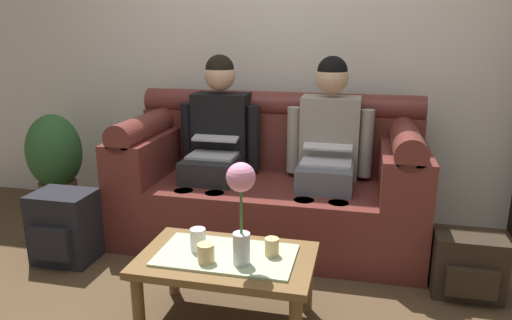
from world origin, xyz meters
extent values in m
cube|color=silver|center=(0.00, 1.70, 1.45)|extent=(6.00, 0.12, 2.90)
cube|color=maroon|center=(0.00, 1.10, 0.21)|extent=(1.96, 0.88, 0.42)
cube|color=maroon|center=(0.00, 1.43, 0.62)|extent=(1.96, 0.22, 0.40)
cylinder|color=maroon|center=(0.00, 1.43, 0.87)|extent=(1.96, 0.18, 0.18)
cube|color=maroon|center=(-0.84, 1.10, 0.56)|extent=(0.28, 0.88, 0.28)
cylinder|color=maroon|center=(-0.84, 1.10, 0.74)|extent=(0.18, 0.88, 0.18)
cube|color=maroon|center=(0.84, 1.10, 0.56)|extent=(0.28, 0.88, 0.28)
cylinder|color=maroon|center=(0.84, 1.10, 0.74)|extent=(0.18, 0.88, 0.18)
cube|color=#232326|center=(-0.37, 1.04, 0.49)|extent=(0.34, 0.40, 0.15)
cylinder|color=#232326|center=(-0.47, 0.78, 0.21)|extent=(0.12, 0.12, 0.42)
cylinder|color=#232326|center=(-0.27, 0.78, 0.21)|extent=(0.12, 0.12, 0.42)
cube|color=black|center=(-0.37, 1.28, 0.69)|extent=(0.38, 0.22, 0.54)
cylinder|color=black|center=(-0.61, 1.24, 0.67)|extent=(0.09, 0.09, 0.44)
cylinder|color=black|center=(-0.14, 1.24, 0.67)|extent=(0.09, 0.09, 0.44)
sphere|color=tan|center=(-0.37, 1.26, 1.08)|extent=(0.21, 0.21, 0.21)
sphere|color=black|center=(-0.37, 1.26, 1.12)|extent=(0.19, 0.19, 0.19)
cube|color=silver|center=(-0.37, 1.06, 0.58)|extent=(0.31, 0.22, 0.02)
cube|color=silver|center=(-0.37, 1.19, 0.69)|extent=(0.31, 0.21, 0.05)
cube|color=black|center=(-0.37, 1.18, 0.69)|extent=(0.27, 0.18, 0.04)
cube|color=#595B66|center=(0.37, 1.04, 0.49)|extent=(0.34, 0.40, 0.15)
cylinder|color=#595B66|center=(0.27, 0.78, 0.21)|extent=(0.12, 0.12, 0.42)
cylinder|color=#595B66|center=(0.47, 0.78, 0.21)|extent=(0.12, 0.12, 0.42)
cube|color=gray|center=(0.37, 1.28, 0.69)|extent=(0.38, 0.22, 0.54)
cylinder|color=gray|center=(0.14, 1.24, 0.67)|extent=(0.09, 0.09, 0.44)
cylinder|color=gray|center=(0.61, 1.24, 0.67)|extent=(0.09, 0.09, 0.44)
sphere|color=tan|center=(0.37, 1.26, 1.08)|extent=(0.21, 0.21, 0.21)
sphere|color=black|center=(0.37, 1.26, 1.12)|extent=(0.19, 0.19, 0.19)
cube|color=silver|center=(0.37, 1.06, 0.58)|extent=(0.31, 0.22, 0.02)
cube|color=silver|center=(0.37, 1.21, 0.68)|extent=(0.31, 0.20, 0.09)
cube|color=black|center=(0.37, 1.20, 0.68)|extent=(0.27, 0.17, 0.07)
cube|color=brown|center=(0.00, 0.11, 0.34)|extent=(0.82, 0.51, 0.04)
cube|color=#B2C69E|center=(0.00, 0.11, 0.37)|extent=(0.64, 0.35, 0.01)
cylinder|color=brown|center=(-0.36, -0.09, 0.16)|extent=(0.06, 0.06, 0.32)
cylinder|color=brown|center=(-0.36, 0.31, 0.16)|extent=(0.06, 0.06, 0.32)
cylinder|color=brown|center=(0.36, 0.31, 0.16)|extent=(0.06, 0.06, 0.32)
cylinder|color=silver|center=(0.09, 0.04, 0.44)|extent=(0.08, 0.08, 0.15)
cylinder|color=#3D7538|center=(0.09, 0.04, 0.62)|extent=(0.01, 0.01, 0.21)
sphere|color=pink|center=(0.09, 0.04, 0.77)|extent=(0.13, 0.13, 0.13)
cylinder|color=#DBB77A|center=(-0.07, 0.01, 0.41)|extent=(0.08, 0.08, 0.09)
cylinder|color=white|center=(-0.14, 0.12, 0.43)|extent=(0.07, 0.07, 0.11)
cylinder|color=#DBB77A|center=(0.21, 0.14, 0.41)|extent=(0.07, 0.07, 0.08)
cube|color=black|center=(-1.15, 0.53, 0.22)|extent=(0.36, 0.27, 0.44)
cube|color=black|center=(-1.15, 0.38, 0.17)|extent=(0.25, 0.05, 0.20)
cube|color=#2D2319|center=(1.17, 0.66, 0.17)|extent=(0.36, 0.21, 0.34)
cube|color=#2D2319|center=(1.17, 0.53, 0.14)|extent=(0.25, 0.05, 0.15)
cylinder|color=brown|center=(-1.66, 1.19, 0.13)|extent=(0.28, 0.28, 0.26)
ellipsoid|color=#2D602D|center=(-1.66, 1.19, 0.50)|extent=(0.40, 0.40, 0.56)
camera|label=1|loc=(0.58, -1.81, 1.37)|focal=33.12mm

